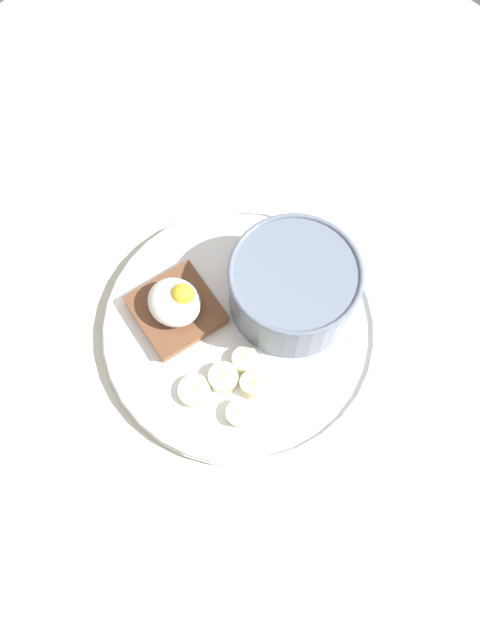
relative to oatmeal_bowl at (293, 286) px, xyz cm
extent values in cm
cube|color=beige|center=(1.90, 6.37, -5.63)|extent=(120.00, 120.00, 2.00)
cylinder|color=white|center=(1.90, 6.37, -4.13)|extent=(30.77, 30.77, 1.00)
torus|color=white|center=(1.90, 6.37, -3.33)|extent=(30.57, 30.57, 0.60)
cylinder|color=slate|center=(0.00, 0.00, -0.14)|extent=(14.05, 14.05, 6.97)
torus|color=slate|center=(0.00, 0.00, 3.34)|extent=(14.25, 14.25, 0.60)
cylinder|color=#D1B78F|center=(0.00, 0.00, -0.63)|extent=(12.65, 12.65, 5.60)
ellipsoid|color=#D1B78F|center=(0.00, 0.00, 1.97)|extent=(12.02, 12.02, 1.20)
ellipsoid|color=#8E684B|center=(2.92, -0.93, 2.30)|extent=(1.72, 1.33, 0.65)
ellipsoid|color=#CDB58A|center=(3.99, -1.32, 2.34)|extent=(2.00, 1.65, 0.74)
ellipsoid|color=#9C6F44|center=(-4.06, -0.26, 2.26)|extent=(1.08, 1.47, 0.58)
cube|color=brown|center=(8.18, 10.11, -2.18)|extent=(10.37, 10.37, 0.30)
cube|color=#915B3B|center=(8.18, 10.11, -2.86)|extent=(10.16, 10.16, 1.54)
ellipsoid|color=white|center=(8.18, 10.11, -0.60)|extent=(6.06, 5.50, 2.98)
sphere|color=yellow|center=(7.78, 9.16, 0.24)|extent=(2.71, 2.71, 2.71)
cylinder|color=beige|center=(-5.01, 13.63, -2.88)|extent=(4.06, 4.08, 1.74)
cylinder|color=#B9B292|center=(-5.01, 13.63, -2.26)|extent=(0.72, 0.72, 0.21)
cylinder|color=#F0EDB6|center=(0.18, 15.15, -3.15)|extent=(4.66, 4.64, 1.02)
cylinder|color=#BBB88E|center=(0.18, 15.15, -2.70)|extent=(0.84, 0.84, 0.14)
cylinder|color=beige|center=(-1.06, 11.98, -2.92)|extent=(3.91, 3.99, 1.54)
cylinder|color=tan|center=(-1.06, 11.98, -2.29)|extent=(0.70, 0.71, 0.17)
cylinder|color=beige|center=(-1.34, 8.94, -2.94)|extent=(3.75, 3.69, 1.49)
cylinder|color=#B5B488|center=(-1.34, 8.94, -2.30)|extent=(0.67, 0.66, 0.16)
cylinder|color=beige|center=(-3.91, 10.32, -2.86)|extent=(4.02, 3.92, 1.81)
cylinder|color=tan|center=(-3.91, 10.32, -2.26)|extent=(0.70, 0.70, 0.23)
camera|label=1|loc=(-15.93, 24.90, 60.96)|focal=35.00mm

